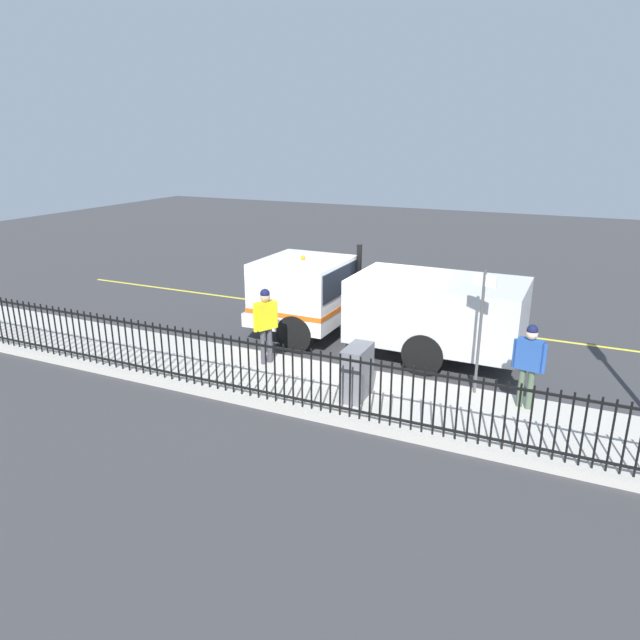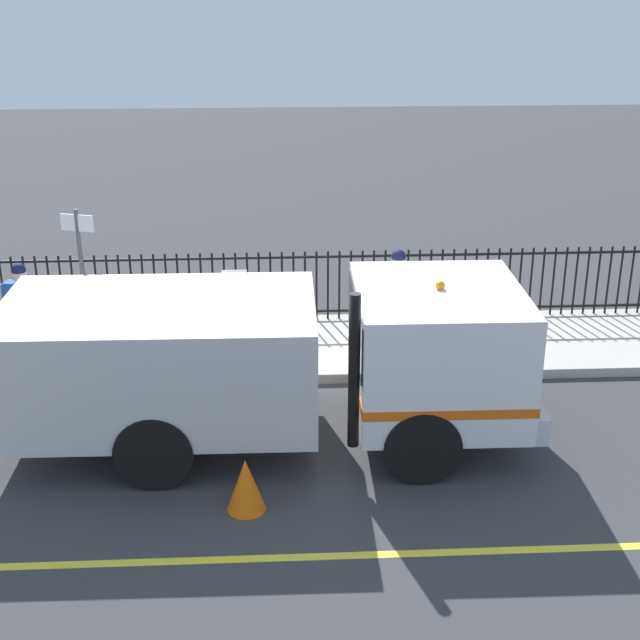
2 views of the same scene
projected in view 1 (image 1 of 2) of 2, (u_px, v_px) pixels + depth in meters
The scene contains 10 objects.
ground_plane at pixel (375, 349), 14.47m from camera, with size 58.45×58.45×0.00m, color #38383A.
sidewalk_slab at pixel (329, 390), 11.94m from camera, with size 2.47×26.57×0.15m, color #B7B2A8.
lane_marking at pixel (405, 320), 16.70m from camera, with size 0.12×23.91×0.01m, color yellow.
work_truck at pixel (371, 300), 14.17m from camera, with size 2.42×6.79×2.44m.
worker_standing at pixel (266, 318), 12.86m from camera, with size 0.59×0.42×1.76m.
pedestrian_distant at pixel (529, 358), 10.72m from camera, with size 0.30×0.61×1.68m.
iron_fence at pixel (307, 378), 10.82m from camera, with size 0.04×22.62×1.23m.
utility_cabinet at pixel (357, 372), 11.31m from camera, with size 0.84×0.42×1.07m, color slate.
traffic_cone at pixel (410, 321), 15.61m from camera, with size 0.46×0.46×0.65m, color orange.
street_sign at pixel (481, 319), 11.19m from camera, with size 0.18×0.49×2.56m.
Camera 1 is at (12.88, 4.40, 5.15)m, focal length 32.06 mm.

